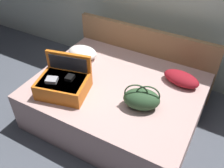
# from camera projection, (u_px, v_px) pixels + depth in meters

# --- Properties ---
(ground_plane) EXTENTS (12.00, 12.00, 0.00)m
(ground_plane) POSITION_uv_depth(u_px,v_px,m) (102.00, 136.00, 3.18)
(ground_plane) COLOR #4C515B
(bed) EXTENTS (2.06, 1.63, 0.56)m
(bed) POSITION_uv_depth(u_px,v_px,m) (116.00, 101.00, 3.27)
(bed) COLOR #BC9993
(bed) RESTS_ON ground
(headboard) EXTENTS (2.10, 0.08, 0.95)m
(headboard) POSITION_uv_depth(u_px,v_px,m) (144.00, 57.00, 3.72)
(headboard) COLOR olive
(headboard) RESTS_ON ground
(hard_case_large) EXTENTS (0.65, 0.58, 0.42)m
(hard_case_large) POSITION_uv_depth(u_px,v_px,m) (64.00, 83.00, 2.92)
(hard_case_large) COLOR #D16619
(hard_case_large) RESTS_ON bed
(duffel_bag) EXTENTS (0.47, 0.38, 0.31)m
(duffel_bag) POSITION_uv_depth(u_px,v_px,m) (142.00, 99.00, 2.72)
(duffel_bag) COLOR #2D4C2D
(duffel_bag) RESTS_ON bed
(pillow_near_headboard) EXTENTS (0.49, 0.33, 0.15)m
(pillow_near_headboard) POSITION_uv_depth(u_px,v_px,m) (181.00, 79.00, 3.07)
(pillow_near_headboard) COLOR maroon
(pillow_near_headboard) RESTS_ON bed
(pillow_center_head) EXTENTS (0.43, 0.31, 0.16)m
(pillow_center_head) POSITION_uv_depth(u_px,v_px,m) (82.00, 53.00, 3.52)
(pillow_center_head) COLOR white
(pillow_center_head) RESTS_ON bed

